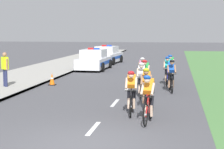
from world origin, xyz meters
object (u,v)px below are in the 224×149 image
(cyclist_eighth, at_px, (168,70))
(traffic_cone_near, at_px, (52,79))
(cyclist_third, at_px, (146,88))
(cyclist_second, at_px, (131,92))
(cyclist_lead, at_px, (148,98))
(cyclist_sixth, at_px, (145,75))
(police_car_nearest, at_px, (94,60))
(spectator_closest, at_px, (5,67))
(cyclist_fourth, at_px, (141,79))
(police_car_second, at_px, (107,56))
(cyclist_seventh, at_px, (142,72))
(cyclist_ninth, at_px, (171,68))
(cyclist_fifth, at_px, (171,75))

(cyclist_eighth, height_order, traffic_cone_near, cyclist_eighth)
(cyclist_third, distance_m, traffic_cone_near, 7.48)
(cyclist_second, height_order, cyclist_third, same)
(traffic_cone_near, bearing_deg, cyclist_lead, -52.93)
(cyclist_sixth, bearing_deg, police_car_nearest, 115.19)
(cyclist_eighth, relative_size, traffic_cone_near, 2.69)
(cyclist_second, distance_m, police_car_nearest, 14.91)
(cyclist_eighth, bearing_deg, spectator_closest, -161.89)
(cyclist_fourth, distance_m, traffic_cone_near, 5.77)
(cyclist_second, bearing_deg, police_car_second, 102.67)
(cyclist_lead, distance_m, cyclist_seventh, 7.36)
(cyclist_fourth, relative_size, cyclist_seventh, 1.00)
(cyclist_fourth, relative_size, cyclist_eighth, 1.00)
(cyclist_lead, distance_m, cyclist_ninth, 9.67)
(cyclist_third, bearing_deg, cyclist_fourth, 99.49)
(police_car_nearest, bearing_deg, traffic_cone_near, -93.66)
(cyclist_eighth, distance_m, cyclist_ninth, 1.38)
(cyclist_fourth, height_order, cyclist_ninth, same)
(cyclist_third, height_order, cyclist_eighth, same)
(cyclist_third, distance_m, police_car_nearest, 14.09)
(cyclist_second, relative_size, spectator_closest, 1.03)
(cyclist_sixth, bearing_deg, cyclist_fifth, 16.15)
(cyclist_third, xyz_separation_m, cyclist_fourth, (-0.38, 2.29, 0.00))
(cyclist_second, relative_size, cyclist_third, 1.00)
(cyclist_ninth, height_order, police_car_nearest, police_car_nearest)
(cyclist_fourth, relative_size, cyclist_fifth, 1.00)
(cyclist_seventh, distance_m, spectator_closest, 6.74)
(cyclist_second, distance_m, cyclist_sixth, 4.74)
(cyclist_ninth, bearing_deg, spectator_closest, -153.61)
(cyclist_third, xyz_separation_m, spectator_closest, (-7.15, 3.63, 0.30))
(police_car_second, relative_size, traffic_cone_near, 7.10)
(cyclist_second, bearing_deg, cyclist_fifth, 76.04)
(cyclist_sixth, xyz_separation_m, police_car_second, (-4.47, 14.75, -0.11))
(cyclist_eighth, bearing_deg, cyclist_second, -98.30)
(cyclist_fourth, bearing_deg, police_car_second, 105.29)
(cyclist_third, distance_m, cyclist_sixth, 3.75)
(cyclist_fifth, bearing_deg, cyclist_seventh, 141.71)
(cyclist_seventh, relative_size, spectator_closest, 1.03)
(police_car_second, bearing_deg, cyclist_fourth, -74.71)
(cyclist_fifth, xyz_separation_m, police_car_second, (-5.64, 14.41, -0.11))
(cyclist_lead, relative_size, cyclist_fourth, 1.00)
(cyclist_ninth, bearing_deg, cyclist_sixth, -105.90)
(cyclist_second, distance_m, cyclist_fourth, 3.30)
(cyclist_eighth, xyz_separation_m, traffic_cone_near, (-5.94, -0.93, -0.48))
(police_car_nearest, relative_size, spectator_closest, 2.65)
(cyclist_fourth, relative_size, spectator_closest, 1.03)
(cyclist_eighth, bearing_deg, cyclist_ninth, 84.58)
(cyclist_sixth, xyz_separation_m, spectator_closest, (-6.82, -0.11, 0.30))
(police_car_nearest, relative_size, police_car_second, 0.98)
(cyclist_sixth, bearing_deg, cyclist_lead, -84.48)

